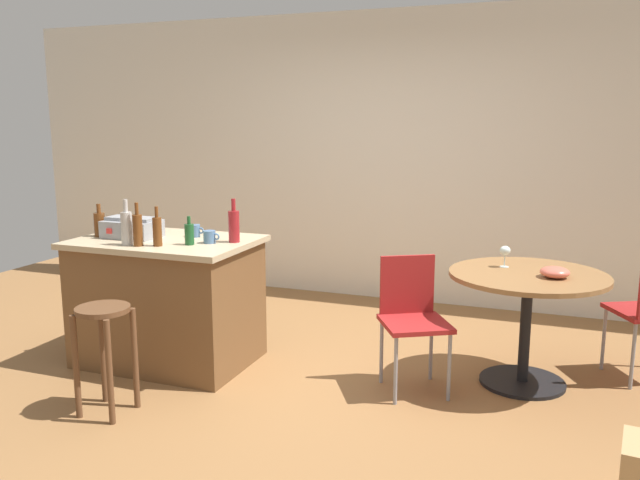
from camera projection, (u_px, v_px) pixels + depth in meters
The scene contains 17 objects.
ground_plane at pixel (301, 387), 4.22m from camera, with size 8.80×8.80×0.00m, color olive.
back_wall at pixel (393, 159), 6.11m from camera, with size 8.00×0.10×2.70m, color silver.
kitchen_island at pixel (168, 300), 4.61m from camera, with size 1.24×0.84×0.89m.
wooden_stool at pixel (104, 337), 3.78m from camera, with size 0.31×0.31×0.65m.
dining_table at pixel (527, 300), 4.18m from camera, with size 1.00×1.00×0.75m.
folding_chair_near at pixel (412, 313), 4.14m from camera, with size 0.55×0.55×0.85m.
toolbox at pixel (132, 228), 4.59m from camera, with size 0.37×0.27×0.15m.
bottle_0 at pixel (157, 231), 4.27m from camera, with size 0.06×0.06×0.26m.
bottle_1 at pixel (234, 225), 4.40m from camera, with size 0.08×0.08×0.30m.
bottle_2 at pixel (100, 224), 4.62m from camera, with size 0.08×0.08×0.23m.
bottle_3 at pixel (190, 234), 4.32m from camera, with size 0.06×0.06×0.19m.
bottle_4 at pixel (138, 229), 4.27m from camera, with size 0.06×0.06×0.29m.
bottle_5 at pixel (127, 227), 4.30m from camera, with size 0.07×0.07×0.31m.
cup_0 at pixel (195, 231), 4.61m from camera, with size 0.11×0.07×0.09m.
cup_1 at pixel (210, 237), 4.38m from camera, with size 0.12×0.08×0.09m.
wine_glass at pixel (505, 251), 4.29m from camera, with size 0.07×0.07×0.14m.
serving_bowl at pixel (555, 272), 4.02m from camera, with size 0.18×0.18×0.07m, color #DB6651.
Camera 1 is at (1.51, -3.68, 1.72)m, focal length 36.45 mm.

